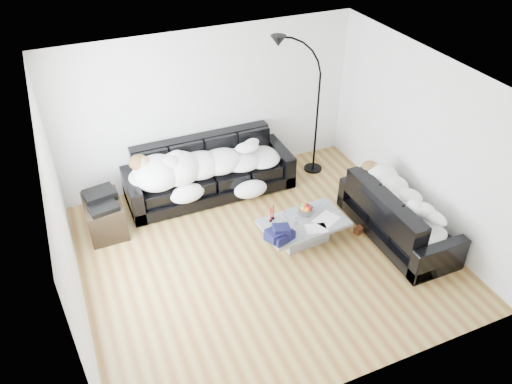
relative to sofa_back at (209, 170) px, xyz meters
name	(u,v)px	position (x,y,z in m)	size (l,w,h in m)	color
ground	(264,254)	(0.21, -1.76, -0.45)	(5.00, 5.00, 0.00)	brown
wall_back	(209,108)	(0.21, 0.49, 0.85)	(5.00, 0.02, 2.60)	silver
wall_left	(63,229)	(-2.29, -1.76, 0.85)	(0.02, 4.50, 2.60)	silver
wall_right	(423,141)	(2.71, -1.76, 0.85)	(0.02, 4.50, 2.60)	silver
ceiling	(266,85)	(0.21, -1.76, 2.15)	(5.00, 5.00, 0.00)	white
sofa_back	(209,170)	(0.00, 0.00, 0.00)	(2.74, 0.95, 0.89)	black
sofa_right	(399,214)	(2.19, -2.14, -0.05)	(1.98, 0.85, 0.80)	black
sleeper_back	(210,161)	(0.00, -0.05, 0.20)	(2.32, 0.80, 0.46)	white
sleeper_right	(402,201)	(2.19, -2.14, 0.18)	(1.70, 0.72, 0.42)	white
teal_cushion	(375,175)	(2.13, -1.53, 0.27)	(0.36, 0.30, 0.20)	#0D614E
coffee_table	(303,231)	(0.85, -1.71, -0.27)	(1.23, 0.72, 0.36)	#939699
fruit_bowl	(306,209)	(0.97, -1.54, -0.02)	(0.23, 0.23, 0.14)	white
wine_glass_a	(284,216)	(0.60, -1.57, 0.00)	(0.07, 0.07, 0.17)	white
wine_glass_b	(284,220)	(0.55, -1.66, 0.00)	(0.08, 0.08, 0.18)	white
wine_glass_c	(296,219)	(0.73, -1.71, 0.00)	(0.07, 0.07, 0.17)	white
candle_left	(271,215)	(0.41, -1.52, 0.03)	(0.04, 0.04, 0.23)	maroon
candle_right	(273,212)	(0.47, -1.48, 0.04)	(0.05, 0.05, 0.25)	maroon
newspaper_a	(327,219)	(1.18, -1.80, -0.08)	(0.36, 0.27, 0.01)	silver
newspaper_b	(316,228)	(0.94, -1.92, -0.08)	(0.30, 0.22, 0.01)	silver
navy_jacket	(281,230)	(0.37, -1.95, 0.09)	(0.38, 0.32, 0.19)	black
shoes	(363,224)	(1.86, -1.80, -0.39)	(0.48, 0.35, 0.11)	#472311
av_cabinet	(105,216)	(-1.77, -0.32, -0.18)	(0.53, 0.77, 0.53)	black
stereo	(101,199)	(-1.77, -0.32, 0.15)	(0.44, 0.34, 0.13)	black
floor_lamp	(317,113)	(1.93, -0.06, 0.66)	(0.81, 0.32, 2.22)	black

